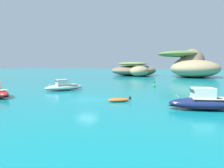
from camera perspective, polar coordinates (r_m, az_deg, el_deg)
name	(u,v)px	position (r m, az deg, el deg)	size (l,w,h in m)	color
ground_plane	(87,99)	(25.71, -7.14, -4.38)	(400.00, 400.00, 0.00)	#0F7F89
islet_large	(192,66)	(78.47, 21.83, 4.68)	(24.34, 30.21, 10.20)	#756651
islet_small	(134,70)	(81.30, 6.37, 3.91)	(21.99, 22.71, 5.47)	#756651
motorboat_navy	(206,102)	(21.70, 25.23, -4.76)	(7.68, 4.06, 2.17)	navy
motorboat_white	(64,87)	(35.16, -13.58, -0.77)	(5.54, 6.29, 1.92)	white
dinghy_tender	(119,100)	(23.98, 1.94, -4.51)	(2.80, 2.25, 0.58)	orange
channel_buoy	(154,85)	(40.55, 11.97, -0.35)	(0.56, 0.56, 1.48)	green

